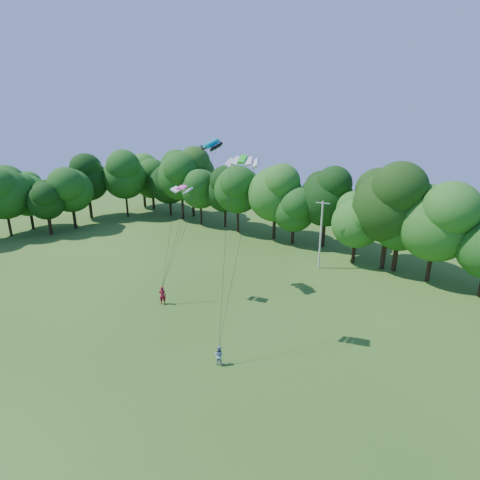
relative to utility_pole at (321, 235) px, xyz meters
The scene contains 10 objects.
ground 30.12m from the utility_pole, 90.15° to the right, with size 160.00×160.00×0.00m, color #275015.
utility_pole is the anchor object (origin of this frame).
kite_flyer_left 20.14m from the utility_pole, 112.12° to the right, with size 0.69×0.46×1.90m, color maroon.
kite_flyer_right 22.57m from the utility_pole, 81.30° to the right, with size 0.76×0.59×1.56m, color #8AA4BF.
kite_teal 17.64m from the utility_pole, 116.44° to the right, with size 3.17×2.37×0.71m.
kite_green 21.34m from the utility_pole, 81.82° to the right, with size 2.57×1.84×0.57m.
kite_pink 18.76m from the utility_pole, 111.92° to the right, with size 2.17×1.51×0.30m.
tree_back_west 32.66m from the utility_pole, 164.18° to the left, with size 9.39×9.39×13.66m.
tree_back_center 8.86m from the utility_pole, 38.16° to the left, with size 9.36×9.36×13.62m.
tree_flank_west 48.12m from the utility_pole, 162.44° to the right, with size 7.47×7.47×10.86m.
Camera 1 is at (19.73, -9.77, 17.40)m, focal length 28.00 mm.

